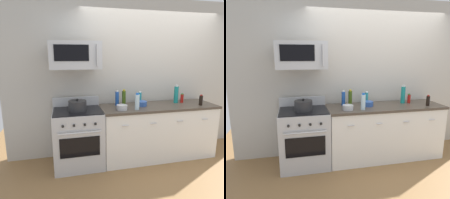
# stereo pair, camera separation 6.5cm
# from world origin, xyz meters

# --- Properties ---
(ground_plane) EXTENTS (6.08, 6.08, 0.00)m
(ground_plane) POSITION_xyz_m (0.00, 0.00, 0.00)
(ground_plane) COLOR olive
(back_wall) EXTENTS (5.07, 0.10, 2.70)m
(back_wall) POSITION_xyz_m (0.00, 0.41, 1.35)
(back_wall) COLOR #B7B2A8
(back_wall) RESTS_ON ground_plane
(counter_unit) EXTENTS (1.98, 0.66, 0.92)m
(counter_unit) POSITION_xyz_m (0.00, -0.00, 0.46)
(counter_unit) COLOR white
(counter_unit) RESTS_ON ground_plane
(range_oven) EXTENTS (0.76, 0.69, 1.07)m
(range_oven) POSITION_xyz_m (-1.36, 0.00, 0.47)
(range_oven) COLOR #B7BABF
(range_oven) RESTS_ON ground_plane
(microwave) EXTENTS (0.74, 0.44, 0.40)m
(microwave) POSITION_xyz_m (-1.36, 0.05, 1.75)
(microwave) COLOR #B7BABF
(bottle_soda_blue) EXTENTS (0.06, 0.06, 0.26)m
(bottle_soda_blue) POSITION_xyz_m (-0.69, 0.16, 1.04)
(bottle_soda_blue) COLOR #1E4CA5
(bottle_soda_blue) RESTS_ON countertop_slab
(bottle_dish_soap) EXTENTS (0.06, 0.06, 0.21)m
(bottle_dish_soap) POSITION_xyz_m (-0.25, 0.23, 1.02)
(bottle_dish_soap) COLOR teal
(bottle_dish_soap) RESTS_ON countertop_slab
(bottle_water_clear) EXTENTS (0.07, 0.07, 0.26)m
(bottle_water_clear) POSITION_xyz_m (-0.46, -0.19, 1.05)
(bottle_water_clear) COLOR silver
(bottle_water_clear) RESTS_ON countertop_slab
(bottle_soy_sauce_dark) EXTENTS (0.06, 0.06, 0.18)m
(bottle_soy_sauce_dark) POSITION_xyz_m (0.70, -0.16, 1.01)
(bottle_soy_sauce_dark) COLOR black
(bottle_soy_sauce_dark) RESTS_ON countertop_slab
(bottle_sparkling_teal) EXTENTS (0.07, 0.07, 0.32)m
(bottle_sparkling_teal) POSITION_xyz_m (0.38, 0.10, 1.07)
(bottle_sparkling_teal) COLOR #197F7A
(bottle_sparkling_teal) RESTS_ON countertop_slab
(bottle_olive_oil) EXTENTS (0.06, 0.06, 0.27)m
(bottle_olive_oil) POSITION_xyz_m (-0.58, 0.13, 1.05)
(bottle_olive_oil) COLOR #385114
(bottle_olive_oil) RESTS_ON countertop_slab
(bottle_hot_sauce_red) EXTENTS (0.05, 0.05, 0.16)m
(bottle_hot_sauce_red) POSITION_xyz_m (0.49, 0.09, 1.00)
(bottle_hot_sauce_red) COLOR #B21914
(bottle_hot_sauce_red) RESTS_ON countertop_slab
(bowl_blue_mixing) EXTENTS (0.19, 0.19, 0.08)m
(bowl_blue_mixing) POSITION_xyz_m (-0.30, 0.03, 0.96)
(bowl_blue_mixing) COLOR #2D519E
(bowl_blue_mixing) RESTS_ON countertop_slab
(bowl_steel_prep) EXTENTS (0.17, 0.17, 0.08)m
(bowl_steel_prep) POSITION_xyz_m (-0.69, -0.14, 0.96)
(bowl_steel_prep) COLOR #B2B5BA
(bowl_steel_prep) RESTS_ON countertop_slab
(stockpot) EXTENTS (0.27, 0.27, 0.19)m
(stockpot) POSITION_xyz_m (-1.36, -0.05, 1.00)
(stockpot) COLOR #262628
(stockpot) RESTS_ON range_oven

